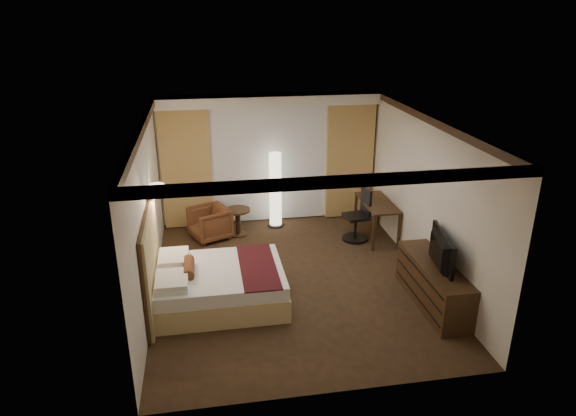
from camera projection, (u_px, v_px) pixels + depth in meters
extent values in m
cube|color=black|center=(292.00, 280.00, 8.64)|extent=(4.50, 5.50, 0.01)
cube|color=white|center=(293.00, 121.00, 7.66)|extent=(4.50, 5.50, 0.01)
cube|color=beige|center=(269.00, 158.00, 10.67)|extent=(4.50, 0.02, 2.70)
cube|color=beige|center=(147.00, 214.00, 7.80)|extent=(0.02, 5.50, 2.70)
cube|color=beige|center=(426.00, 197.00, 8.50)|extent=(0.02, 5.50, 2.70)
cube|color=white|center=(270.00, 100.00, 9.99)|extent=(4.50, 0.50, 0.20)
cube|color=silver|center=(270.00, 164.00, 10.64)|extent=(2.48, 0.04, 2.45)
cube|color=tan|center=(186.00, 169.00, 10.32)|extent=(1.00, 0.14, 2.45)
cube|color=tan|center=(350.00, 161.00, 10.85)|extent=(1.00, 0.14, 2.45)
imported|color=#4F3417|center=(209.00, 222.00, 10.08)|extent=(0.87, 0.89, 0.71)
imported|color=black|center=(436.00, 247.00, 7.59)|extent=(0.75, 1.11, 0.14)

